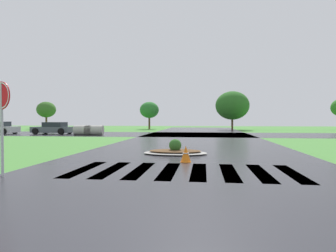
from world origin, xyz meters
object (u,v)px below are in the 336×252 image
at_px(car_blue_compact, 53,128).
at_px(traffic_cone, 186,154).
at_px(stop_sign, 2,106).
at_px(median_island, 175,151).
at_px(drainage_pipe_stack, 89,130).

relative_size(car_blue_compact, traffic_cone, 6.69).
xyz_separation_m(stop_sign, median_island, (4.21, 5.69, -1.80)).
height_order(median_island, drainage_pipe_stack, drainage_pipe_stack).
bearing_deg(car_blue_compact, drainage_pipe_stack, 160.34).
bearing_deg(median_island, traffic_cone, -75.44).
xyz_separation_m(median_island, car_blue_compact, (-14.20, 15.76, 0.44)).
distance_m(median_island, drainage_pipe_stack, 17.18).
xyz_separation_m(drainage_pipe_stack, traffic_cone, (10.36, -16.53, -0.19)).
height_order(car_blue_compact, drainage_pipe_stack, car_blue_compact).
bearing_deg(stop_sign, median_island, 76.20).
height_order(stop_sign, drainage_pipe_stack, stop_sign).
height_order(stop_sign, median_island, stop_sign).
relative_size(stop_sign, median_island, 0.92).
bearing_deg(median_island, stop_sign, -126.52).
bearing_deg(car_blue_compact, stop_sign, 115.22).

